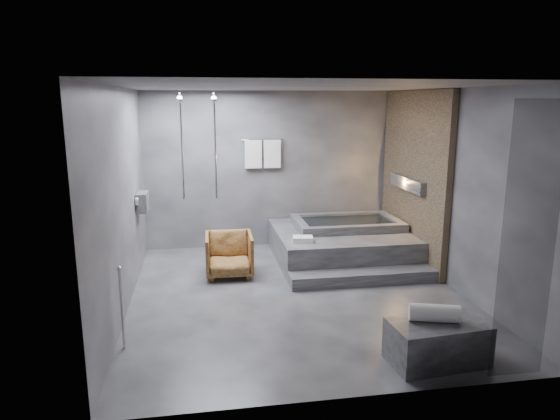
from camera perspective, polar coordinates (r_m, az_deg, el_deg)
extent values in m
plane|color=#2E2D30|center=(7.03, 1.94, -9.59)|extent=(5.00, 5.00, 0.00)
cube|color=#4C4C4F|center=(6.52, 2.12, 13.89)|extent=(4.50, 5.00, 0.04)
cube|color=#38383D|center=(9.06, -1.10, 4.60)|extent=(4.50, 0.04, 2.80)
cube|color=#38383D|center=(4.28, 8.66, -4.48)|extent=(4.50, 0.04, 2.80)
cube|color=#38383D|center=(6.57, -17.58, 1.03)|extent=(0.04, 5.00, 2.80)
cube|color=#38383D|center=(7.41, 19.37, 2.13)|extent=(0.04, 5.00, 2.80)
cube|color=#A1845E|center=(8.48, 15.00, 3.64)|extent=(0.10, 2.40, 2.78)
cube|color=#FF9938|center=(8.46, 14.47, 2.97)|extent=(0.14, 1.20, 0.20)
cube|color=gray|center=(7.98, -15.44, 0.90)|extent=(0.16, 0.42, 0.30)
imported|color=beige|center=(7.89, -15.42, 0.44)|extent=(0.08, 0.08, 0.21)
imported|color=beige|center=(8.09, -15.27, 0.53)|extent=(0.07, 0.07, 0.15)
cylinder|color=silver|center=(8.47, -7.43, 7.36)|extent=(0.04, 0.04, 1.80)
cylinder|color=silver|center=(8.47, -11.18, 7.23)|extent=(0.04, 0.04, 1.80)
cylinder|color=silver|center=(8.92, -2.02, 8.03)|extent=(0.75, 0.02, 0.02)
cube|color=white|center=(8.91, -3.08, 6.39)|extent=(0.30, 0.06, 0.50)
cube|color=white|center=(8.95, -0.90, 6.44)|extent=(0.30, 0.06, 0.50)
cylinder|color=silver|center=(5.69, -17.61, -10.75)|extent=(0.04, 0.04, 0.90)
cube|color=black|center=(5.08, 26.50, -3.55)|extent=(0.55, 0.01, 2.60)
cube|color=#333335|center=(8.52, 6.99, -3.92)|extent=(2.20, 2.00, 0.50)
cube|color=#333335|center=(7.50, 9.50, -7.57)|extent=(2.20, 0.36, 0.18)
cube|color=#2D2D2F|center=(5.50, 17.52, -14.24)|extent=(1.01, 0.61, 0.44)
imported|color=#482A12|center=(7.68, -5.83, -5.09)|extent=(0.73, 0.75, 0.66)
cylinder|color=silver|center=(5.39, 17.22, -11.18)|extent=(0.53, 0.32, 0.18)
cube|color=white|center=(7.71, 2.63, -3.34)|extent=(0.33, 0.27, 0.08)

